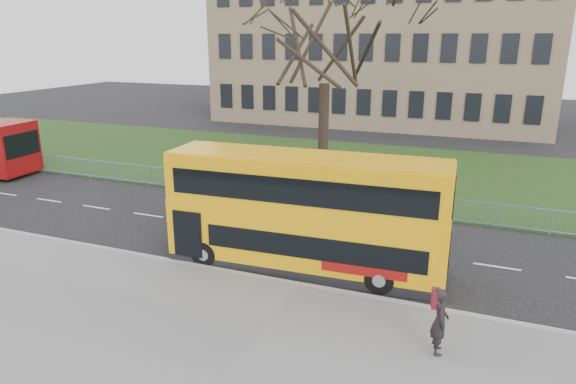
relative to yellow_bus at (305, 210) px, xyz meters
The scene contains 9 objects.
ground 2.20m from the yellow_bus, 17.30° to the left, with size 120.00×120.00×0.00m, color black.
pavement 6.97m from the yellow_bus, 86.78° to the right, with size 80.00×10.50×0.12m, color slate.
kerb 2.57m from the yellow_bus, 75.40° to the right, with size 80.00×0.20×0.14m, color gray.
grass_verge 14.58m from the yellow_bus, 88.52° to the left, with size 80.00×15.40×0.08m, color #233915.
guard_railing 6.92m from the yellow_bus, 86.82° to the left, with size 40.00×0.12×1.10m, color #678DB7, non-canonical shape.
bare_tree 11.35m from the yellow_bus, 104.55° to the left, with size 9.13×9.13×13.04m, color black, non-canonical shape.
civic_building 35.75m from the yellow_bus, 97.51° to the left, with size 30.00×15.00×14.00m, color #7B684E.
yellow_bus is the anchor object (origin of this frame).
pedestrian 6.27m from the yellow_bus, 36.63° to the right, with size 0.65×0.43×1.79m, color black.
Camera 1 is at (5.22, -15.85, 7.92)m, focal length 32.00 mm.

